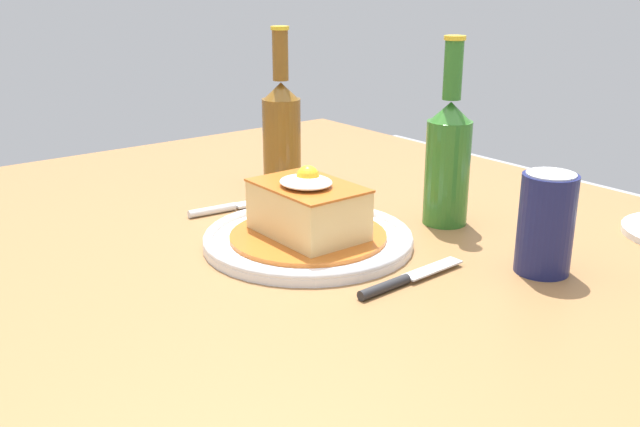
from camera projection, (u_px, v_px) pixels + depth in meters
The scene contains 8 objects.
dining_table at pixel (342, 304), 1.00m from camera, with size 1.39×1.01×0.77m.
main_plate at pixel (308, 238), 0.94m from camera, with size 0.28×0.28×0.02m.
sandwich_meal at pixel (308, 213), 0.93m from camera, with size 0.21×0.21×0.10m.
fork at pixel (225, 208), 1.08m from camera, with size 0.03×0.14×0.01m.
knife at pixel (399, 282), 0.82m from camera, with size 0.02×0.17×0.01m.
soda_can at pixel (546, 224), 0.84m from camera, with size 0.07×0.07×0.12m.
beer_bottle_amber at pixel (282, 129), 1.18m from camera, with size 0.06×0.06×0.27m.
beer_bottle_green at pixel (448, 156), 1.00m from camera, with size 0.06×0.06×0.27m.
Camera 1 is at (0.70, -0.58, 1.12)m, focal length 39.66 mm.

